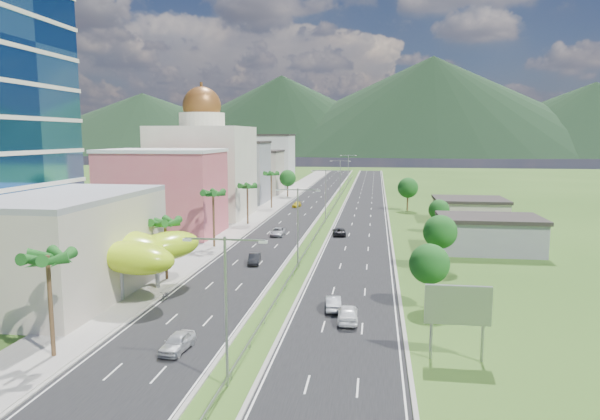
% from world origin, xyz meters
% --- Properties ---
extents(ground, '(500.00, 500.00, 0.00)m').
position_xyz_m(ground, '(0.00, 0.00, 0.00)').
color(ground, '#2D5119').
rests_on(ground, ground).
extents(road_left, '(11.00, 260.00, 0.04)m').
position_xyz_m(road_left, '(-7.50, 90.00, 0.02)').
color(road_left, black).
rests_on(road_left, ground).
extents(road_right, '(11.00, 260.00, 0.04)m').
position_xyz_m(road_right, '(7.50, 90.00, 0.02)').
color(road_right, black).
rests_on(road_right, ground).
extents(sidewalk_left, '(7.00, 260.00, 0.12)m').
position_xyz_m(sidewalk_left, '(-17.00, 90.00, 0.06)').
color(sidewalk_left, gray).
rests_on(sidewalk_left, ground).
extents(median_guardrail, '(0.10, 216.06, 0.76)m').
position_xyz_m(median_guardrail, '(0.00, 71.99, 0.62)').
color(median_guardrail, gray).
rests_on(median_guardrail, ground).
extents(streetlight_median_a, '(6.04, 0.25, 11.00)m').
position_xyz_m(streetlight_median_a, '(0.00, -25.00, 6.75)').
color(streetlight_median_a, gray).
rests_on(streetlight_median_a, ground).
extents(streetlight_median_b, '(6.04, 0.25, 11.00)m').
position_xyz_m(streetlight_median_b, '(0.00, 10.00, 6.75)').
color(streetlight_median_b, gray).
rests_on(streetlight_median_b, ground).
extents(streetlight_median_c, '(6.04, 0.25, 11.00)m').
position_xyz_m(streetlight_median_c, '(0.00, 50.00, 6.75)').
color(streetlight_median_c, gray).
rests_on(streetlight_median_c, ground).
extents(streetlight_median_d, '(6.04, 0.25, 11.00)m').
position_xyz_m(streetlight_median_d, '(0.00, 95.00, 6.75)').
color(streetlight_median_d, gray).
rests_on(streetlight_median_d, ground).
extents(streetlight_median_e, '(6.04, 0.25, 11.00)m').
position_xyz_m(streetlight_median_e, '(0.00, 140.00, 6.75)').
color(streetlight_median_e, gray).
rests_on(streetlight_median_e, ground).
extents(mall_podium, '(30.00, 24.00, 11.00)m').
position_xyz_m(mall_podium, '(-32.00, -6.00, 5.50)').
color(mall_podium, '#B5A995').
rests_on(mall_podium, ground).
extents(lime_canopy, '(18.00, 15.00, 7.40)m').
position_xyz_m(lime_canopy, '(-20.00, -4.00, 4.99)').
color(lime_canopy, '#ABD715').
rests_on(lime_canopy, ground).
extents(pink_shophouse, '(20.00, 15.00, 15.00)m').
position_xyz_m(pink_shophouse, '(-28.00, 32.00, 7.50)').
color(pink_shophouse, '#CE5463').
rests_on(pink_shophouse, ground).
extents(domed_building, '(20.00, 20.00, 28.70)m').
position_xyz_m(domed_building, '(-28.00, 55.00, 11.35)').
color(domed_building, beige).
rests_on(domed_building, ground).
extents(midrise_grey, '(16.00, 15.00, 16.00)m').
position_xyz_m(midrise_grey, '(-27.00, 80.00, 8.00)').
color(midrise_grey, gray).
rests_on(midrise_grey, ground).
extents(midrise_beige, '(16.00, 15.00, 13.00)m').
position_xyz_m(midrise_beige, '(-27.00, 102.00, 6.50)').
color(midrise_beige, '#B5A995').
rests_on(midrise_beige, ground).
extents(midrise_white, '(16.00, 15.00, 18.00)m').
position_xyz_m(midrise_white, '(-27.00, 125.00, 9.00)').
color(midrise_white, silver).
rests_on(midrise_white, ground).
extents(billboard, '(5.20, 0.35, 6.20)m').
position_xyz_m(billboard, '(17.00, -18.00, 4.42)').
color(billboard, gray).
rests_on(billboard, ground).
extents(shed_near, '(15.00, 10.00, 5.00)m').
position_xyz_m(shed_near, '(28.00, 25.00, 2.50)').
color(shed_near, gray).
rests_on(shed_near, ground).
extents(shed_far, '(14.00, 12.00, 4.40)m').
position_xyz_m(shed_far, '(30.00, 55.00, 2.20)').
color(shed_far, '#B5A995').
rests_on(shed_far, ground).
extents(palm_tree_a, '(3.60, 3.60, 9.10)m').
position_xyz_m(palm_tree_a, '(-15.50, -22.00, 8.02)').
color(palm_tree_a, '#47301C').
rests_on(palm_tree_a, ground).
extents(palm_tree_b, '(3.60, 3.60, 8.10)m').
position_xyz_m(palm_tree_b, '(-15.50, 2.00, 7.06)').
color(palm_tree_b, '#47301C').
rests_on(palm_tree_b, ground).
extents(palm_tree_c, '(3.60, 3.60, 9.60)m').
position_xyz_m(palm_tree_c, '(-15.50, 22.00, 8.50)').
color(palm_tree_c, '#47301C').
rests_on(palm_tree_c, ground).
extents(palm_tree_d, '(3.60, 3.60, 8.60)m').
position_xyz_m(palm_tree_d, '(-15.50, 45.00, 7.54)').
color(palm_tree_d, '#47301C').
rests_on(palm_tree_d, ground).
extents(palm_tree_e, '(3.60, 3.60, 9.40)m').
position_xyz_m(palm_tree_e, '(-15.50, 70.00, 8.31)').
color(palm_tree_e, '#47301C').
rests_on(palm_tree_e, ground).
extents(leafy_tree_lfar, '(4.90, 4.90, 8.05)m').
position_xyz_m(leafy_tree_lfar, '(-15.50, 95.00, 5.58)').
color(leafy_tree_lfar, '#47301C').
rests_on(leafy_tree_lfar, ground).
extents(leafy_tree_ra, '(4.20, 4.20, 6.90)m').
position_xyz_m(leafy_tree_ra, '(16.00, -5.00, 4.78)').
color(leafy_tree_ra, '#47301C').
rests_on(leafy_tree_ra, ground).
extents(leafy_tree_rb, '(4.55, 4.55, 7.47)m').
position_xyz_m(leafy_tree_rb, '(19.00, 12.00, 5.18)').
color(leafy_tree_rb, '#47301C').
rests_on(leafy_tree_rb, ground).
extents(leafy_tree_rc, '(3.85, 3.85, 6.33)m').
position_xyz_m(leafy_tree_rc, '(22.00, 40.00, 4.37)').
color(leafy_tree_rc, '#47301C').
rests_on(leafy_tree_rc, ground).
extents(leafy_tree_rd, '(4.90, 4.90, 8.05)m').
position_xyz_m(leafy_tree_rd, '(18.00, 70.00, 5.58)').
color(leafy_tree_rd, '#47301C').
rests_on(leafy_tree_rd, ground).
extents(mountain_ridge, '(860.00, 140.00, 90.00)m').
position_xyz_m(mountain_ridge, '(60.00, 450.00, 0.00)').
color(mountain_ridge, black).
rests_on(mountain_ridge, ground).
extents(car_white_near_left, '(2.15, 4.53, 1.50)m').
position_xyz_m(car_white_near_left, '(-5.90, -19.45, 0.79)').
color(car_white_near_left, silver).
rests_on(car_white_near_left, road_left).
extents(car_dark_left, '(2.08, 4.53, 1.44)m').
position_xyz_m(car_dark_left, '(-6.44, 11.67, 0.76)').
color(car_dark_left, black).
rests_on(car_dark_left, road_left).
extents(car_silver_mid_left, '(2.40, 5.06, 1.39)m').
position_xyz_m(car_silver_mid_left, '(-7.08, 33.21, 0.74)').
color(car_silver_mid_left, '#A6A7AE').
rests_on(car_silver_mid_left, road_left).
extents(car_yellow_far_left, '(2.08, 4.39, 1.24)m').
position_xyz_m(car_yellow_far_left, '(-9.45, 72.59, 0.66)').
color(car_yellow_far_left, gold).
rests_on(car_yellow_far_left, road_left).
extents(car_white_near_right, '(2.24, 4.99, 1.67)m').
position_xyz_m(car_white_near_right, '(7.87, -10.26, 0.87)').
color(car_white_near_right, white).
rests_on(car_white_near_right, road_right).
extents(car_silver_right, '(2.00, 4.54, 1.45)m').
position_xyz_m(car_silver_right, '(6.19, -6.81, 0.77)').
color(car_silver_right, '#B7BABF').
rests_on(car_silver_right, road_right).
extents(car_dark_far_right, '(2.81, 5.08, 1.35)m').
position_xyz_m(car_dark_far_right, '(3.89, 35.09, 0.71)').
color(car_dark_far_right, black).
rests_on(car_dark_far_right, road_right).
extents(motorcycle, '(0.73, 2.08, 1.31)m').
position_xyz_m(motorcycle, '(-12.30, -6.41, 0.70)').
color(motorcycle, black).
rests_on(motorcycle, road_left).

